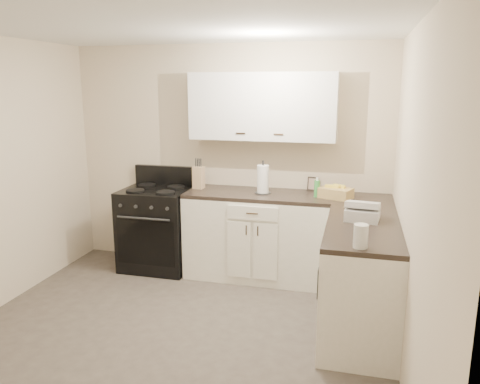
% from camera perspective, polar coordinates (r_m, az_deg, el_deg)
% --- Properties ---
extents(floor, '(3.60, 3.60, 0.00)m').
position_cam_1_polar(floor, '(4.10, -8.53, -17.44)').
color(floor, '#473F38').
rests_on(floor, ground).
extents(ceiling, '(3.60, 3.60, 0.00)m').
position_cam_1_polar(ceiling, '(3.57, -9.95, 19.80)').
color(ceiling, white).
rests_on(ceiling, wall_back).
extents(wall_back, '(3.60, 0.00, 3.60)m').
position_cam_1_polar(wall_back, '(5.30, -1.48, 4.12)').
color(wall_back, beige).
rests_on(wall_back, ground).
extents(wall_right, '(0.00, 3.60, 3.60)m').
position_cam_1_polar(wall_right, '(3.36, 20.27, -1.86)').
color(wall_right, beige).
rests_on(wall_right, ground).
extents(base_cabinets_back, '(1.55, 0.60, 0.90)m').
position_cam_1_polar(base_cabinets_back, '(5.11, 2.27, -5.47)').
color(base_cabinets_back, white).
rests_on(base_cabinets_back, floor).
extents(base_cabinets_right, '(0.60, 1.90, 0.90)m').
position_cam_1_polar(base_cabinets_right, '(4.40, 14.43, -8.99)').
color(base_cabinets_right, white).
rests_on(base_cabinets_right, floor).
extents(countertop_back, '(1.55, 0.60, 0.04)m').
position_cam_1_polar(countertop_back, '(4.98, 2.32, -0.34)').
color(countertop_back, black).
rests_on(countertop_back, base_cabinets_back).
extents(countertop_right, '(0.60, 1.90, 0.04)m').
position_cam_1_polar(countertop_right, '(4.25, 14.79, -3.10)').
color(countertop_right, black).
rests_on(countertop_right, base_cabinets_right).
extents(upper_cabinets, '(1.55, 0.30, 0.70)m').
position_cam_1_polar(upper_cabinets, '(5.00, 2.78, 10.37)').
color(upper_cabinets, silver).
rests_on(upper_cabinets, wall_back).
extents(stove, '(0.76, 0.65, 0.92)m').
position_cam_1_polar(stove, '(5.43, -10.00, -4.42)').
color(stove, black).
rests_on(stove, floor).
extents(knife_block, '(0.12, 0.11, 0.24)m').
position_cam_1_polar(knife_block, '(5.19, -5.07, 1.77)').
color(knife_block, tan).
rests_on(knife_block, countertop_back).
extents(paper_towel, '(0.16, 0.16, 0.30)m').
position_cam_1_polar(paper_towel, '(4.93, 2.81, 1.55)').
color(paper_towel, white).
rests_on(paper_towel, countertop_back).
extents(soap_bottle, '(0.07, 0.07, 0.17)m').
position_cam_1_polar(soap_bottle, '(4.84, 9.36, 0.40)').
color(soap_bottle, green).
rests_on(soap_bottle, countertop_back).
extents(picture_frame, '(0.12, 0.06, 0.15)m').
position_cam_1_polar(picture_frame, '(5.13, 8.88, 1.00)').
color(picture_frame, black).
rests_on(picture_frame, countertop_back).
extents(wicker_basket, '(0.37, 0.31, 0.10)m').
position_cam_1_polar(wicker_basket, '(4.84, 11.60, -0.12)').
color(wicker_basket, tan).
rests_on(wicker_basket, countertop_right).
extents(countertop_grill, '(0.30, 0.29, 0.10)m').
position_cam_1_polar(countertop_grill, '(4.11, 14.70, -2.61)').
color(countertop_grill, silver).
rests_on(countertop_grill, countertop_right).
extents(glass_jar, '(0.12, 0.12, 0.17)m').
position_cam_1_polar(glass_jar, '(3.41, 14.50, -5.23)').
color(glass_jar, silver).
rests_on(glass_jar, countertop_right).
extents(oven_mitt_near, '(0.02, 0.14, 0.24)m').
position_cam_1_polar(oven_mitt_near, '(3.86, 9.61, -10.77)').
color(oven_mitt_near, black).
rests_on(oven_mitt_near, base_cabinets_right).
extents(oven_mitt_far, '(0.02, 0.16, 0.29)m').
position_cam_1_polar(oven_mitt_far, '(4.08, 9.84, -10.36)').
color(oven_mitt_far, black).
rests_on(oven_mitt_far, base_cabinets_right).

